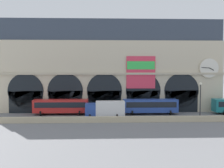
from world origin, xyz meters
The scene contains 7 objects.
ground_plane centered at (0.00, 0.00, 0.00)m, with size 200.00×200.00×0.00m, color slate.
quay_parapet_wall centered at (0.00, -5.11, 0.51)m, with size 90.00×0.70×1.02m, color #BCAD8C.
station_building centered at (0.03, 7.48, 9.66)m, with size 51.28×5.35×19.98m.
bus_midwest centered at (-8.86, 2.78, 1.78)m, with size 11.00×3.25×3.10m.
box_truck_center centered at (0.16, -0.46, 1.70)m, with size 7.50×2.91×3.12m.
bus_mideast centered at (9.36, 2.45, 1.78)m, with size 11.00×3.25×3.10m.
street_lamp_quayside centered at (17.09, -4.31, 4.41)m, with size 0.44×0.44×6.90m.
Camera 1 is at (-0.46, -49.57, 9.32)m, focal length 41.38 mm.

